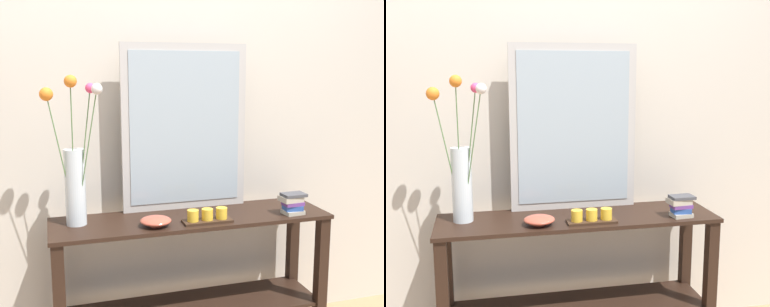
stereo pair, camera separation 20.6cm
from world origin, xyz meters
The scene contains 7 objects.
wall_back centered at (0.00, 0.31, 1.35)m, with size 6.40×0.08×2.70m, color beige.
console_table centered at (0.00, 0.00, 0.49)m, with size 1.41×0.38×0.76m.
mirror_leaning centered at (0.01, 0.16, 1.20)m, with size 0.67×0.03×0.87m.
tall_vase_left centered at (-0.57, 0.03, 1.02)m, with size 0.27×0.18×0.71m.
candle_tray centered at (0.05, -0.11, 0.79)m, with size 0.24×0.09×0.07m.
decorative_bowl centered at (-0.21, -0.10, 0.79)m, with size 0.15×0.15×0.05m.
book_stack centered at (0.51, -0.11, 0.82)m, with size 0.13×0.10×0.11m.
Camera 2 is at (-0.48, -2.27, 1.48)m, focal length 44.24 mm.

